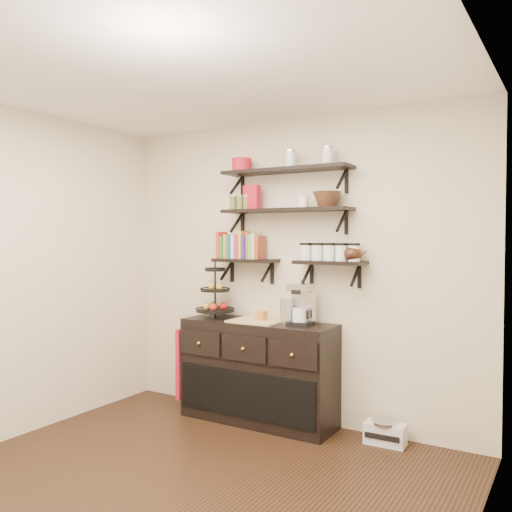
{
  "coord_description": "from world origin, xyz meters",
  "views": [
    {
      "loc": [
        2.22,
        -2.6,
        1.65
      ],
      "look_at": [
        -0.02,
        1.15,
        1.5
      ],
      "focal_mm": 38.0,
      "sensor_mm": 36.0,
      "label": 1
    }
  ],
  "objects_px": {
    "coffee_maker": "(302,305)",
    "sideboard": "(258,371)",
    "radio": "(385,433)",
    "fruit_stand": "(216,298)"
  },
  "relations": [
    {
      "from": "coffee_maker",
      "to": "radio",
      "type": "distance_m",
      "value": 1.21
    },
    {
      "from": "sideboard",
      "to": "fruit_stand",
      "type": "relative_size",
      "value": 2.67
    },
    {
      "from": "coffee_maker",
      "to": "sideboard",
      "type": "bearing_deg",
      "value": -175.44
    },
    {
      "from": "sideboard",
      "to": "coffee_maker",
      "type": "height_order",
      "value": "coffee_maker"
    },
    {
      "from": "sideboard",
      "to": "coffee_maker",
      "type": "bearing_deg",
      "value": 3.33
    },
    {
      "from": "sideboard",
      "to": "coffee_maker",
      "type": "xyz_separation_m",
      "value": [
        0.42,
        0.02,
        0.62
      ]
    },
    {
      "from": "sideboard",
      "to": "fruit_stand",
      "type": "xyz_separation_m",
      "value": [
        -0.46,
        0.0,
        0.63
      ]
    },
    {
      "from": "sideboard",
      "to": "radio",
      "type": "distance_m",
      "value": 1.2
    },
    {
      "from": "sideboard",
      "to": "radio",
      "type": "relative_size",
      "value": 4.33
    },
    {
      "from": "coffee_maker",
      "to": "radio",
      "type": "bearing_deg",
      "value": 3.94
    }
  ]
}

